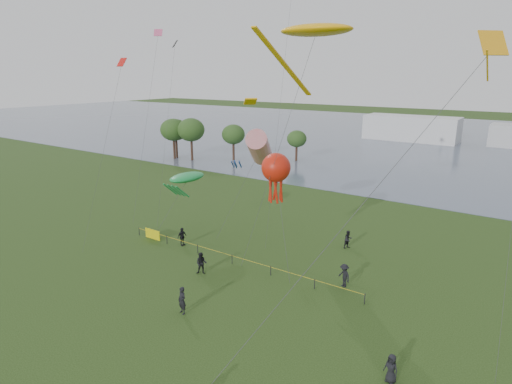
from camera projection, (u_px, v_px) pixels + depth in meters
The scene contains 16 objects.
ground_plane at pixel (156, 367), 24.12m from camera, with size 400.00×400.00×0.00m, color #1D3410.
lake at pixel (466, 142), 103.51m from camera, with size 400.00×120.00×0.08m, color slate.
pavilion_left at pixel (411, 128), 105.30m from camera, with size 22.00×8.00×6.00m, color silver.
trees at pixel (201, 132), 81.13m from camera, with size 25.16×15.95×7.98m.
fence at pixel (181, 243), 40.48m from camera, with size 24.07×0.07×1.05m.
spectator_a at pixel (201, 263), 35.19m from camera, with size 0.90×0.70×1.86m, color black.
spectator_b at pixel (344, 275), 33.05m from camera, with size 1.21×0.70×1.87m, color black.
spectator_c at pixel (182, 237), 41.05m from camera, with size 1.04×0.43×1.78m, color black.
spectator_d at pixel (391, 368), 22.78m from camera, with size 0.81×0.53×1.66m, color black.
spectator_f at pixel (182, 300), 29.32m from camera, with size 0.72×0.47×1.96m, color black.
spectator_g at pixel (348, 239), 40.42m from camera, with size 0.84×0.66×1.74m, color black.
kite_stingray at pixel (315, 31), 29.89m from camera, with size 8.32×10.17×19.37m.
kite_windsock at pixel (259, 148), 40.42m from camera, with size 5.49×5.29×11.23m.
kite_creature at pixel (187, 178), 42.49m from camera, with size 3.33×5.24×6.48m.
kite_octopus at pixel (276, 168), 34.68m from camera, with size 3.94×3.31×9.85m.
kite_delta at pixel (470, 72), 18.94m from camera, with size 9.95×15.06×17.90m.
Camera 1 is at (16.34, -13.76, 16.00)m, focal length 30.00 mm.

